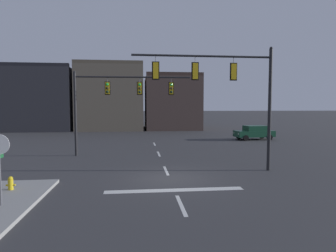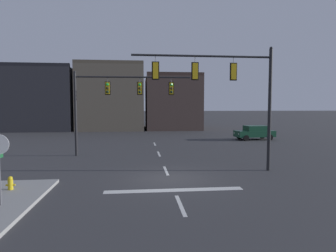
{
  "view_description": "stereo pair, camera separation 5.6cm",
  "coord_description": "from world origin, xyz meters",
  "px_view_note": "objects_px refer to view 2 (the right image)",
  "views": [
    {
      "loc": [
        -1.66,
        -14.83,
        3.88
      ],
      "look_at": [
        0.36,
        4.32,
        2.51
      ],
      "focal_mm": 30.68,
      "sensor_mm": 36.0,
      "label": 1
    },
    {
      "loc": [
        -1.6,
        -14.83,
        3.88
      ],
      "look_at": [
        0.36,
        4.32,
        2.51
      ],
      "focal_mm": 30.68,
      "sensor_mm": 36.0,
      "label": 2
    }
  ],
  "objects_px": {
    "signal_mast_far_side": "(115,96)",
    "car_lot_nearside": "(255,132)",
    "signal_mast_near_side": "(227,85)",
    "fire_hydrant": "(11,186)"
  },
  "relations": [
    {
      "from": "signal_mast_near_side",
      "to": "car_lot_nearside",
      "type": "xyz_separation_m",
      "value": [
        8.07,
        15.12,
        -4.23
      ]
    },
    {
      "from": "signal_mast_near_side",
      "to": "signal_mast_far_side",
      "type": "bearing_deg",
      "value": 138.06
    },
    {
      "from": "signal_mast_far_side",
      "to": "fire_hydrant",
      "type": "xyz_separation_m",
      "value": [
        -3.86,
        -9.39,
        -4.32
      ]
    },
    {
      "from": "signal_mast_near_side",
      "to": "fire_hydrant",
      "type": "relative_size",
      "value": 10.96
    },
    {
      "from": "signal_mast_near_side",
      "to": "fire_hydrant",
      "type": "xyz_separation_m",
      "value": [
        -10.83,
        -3.12,
        -4.76
      ]
    },
    {
      "from": "car_lot_nearside",
      "to": "signal_mast_far_side",
      "type": "bearing_deg",
      "value": -149.56
    },
    {
      "from": "signal_mast_far_side",
      "to": "car_lot_nearside",
      "type": "relative_size",
      "value": 1.96
    },
    {
      "from": "signal_mast_near_side",
      "to": "car_lot_nearside",
      "type": "distance_m",
      "value": 17.65
    },
    {
      "from": "signal_mast_far_side",
      "to": "car_lot_nearside",
      "type": "distance_m",
      "value": 17.86
    },
    {
      "from": "signal_mast_near_side",
      "to": "signal_mast_far_side",
      "type": "distance_m",
      "value": 9.39
    }
  ]
}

